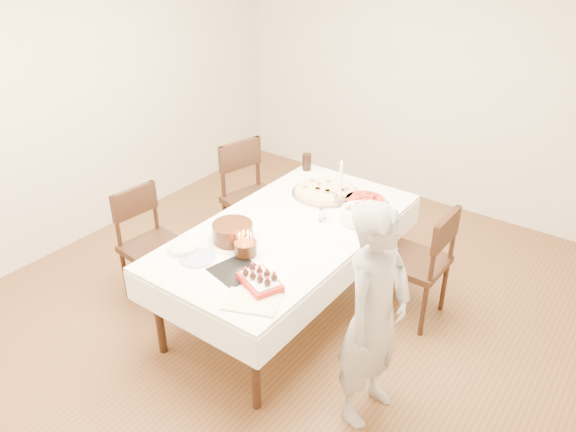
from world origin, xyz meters
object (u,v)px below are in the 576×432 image
Objects in this scene: dining_table at (288,269)px; pizza_white at (326,191)px; cola_glass at (307,162)px; taper_candle at (341,183)px; pasta_bowl at (360,215)px; birthday_cake at (245,244)px; person at (374,317)px; chair_left_dessert at (155,248)px; chair_left_savory at (256,201)px; chair_right_savory at (415,262)px; strawberry_box at (260,281)px; pizza_pepperoni at (365,201)px; layer_cake at (233,233)px.

pizza_white reaches higher than dining_table.
dining_table is 3.78× the size of pizza_white.
taper_candle is at bearing -34.34° from cola_glass.
pasta_bowl reaches higher than pizza_white.
dining_table is at bearing -103.05° from taper_candle.
pasta_bowl is 0.96m from birthday_cake.
chair_left_dessert is at bearing 93.33° from person.
dining_table is 0.66m from birthday_cake.
chair_left_savory reaches higher than cola_glass.
taper_candle is (0.20, -0.11, 0.18)m from pizza_white.
chair_right_savory is 3.30× the size of strawberry_box.
taper_candle is at bearing 81.93° from birthday_cake.
chair_right_savory is 1.36m from strawberry_box.
dining_table is 14.11× the size of cola_glass.
pasta_bowl is 0.73× the size of taper_candle.
pasta_bowl reaches higher than pizza_pepperoni.
chair_right_savory is 3.29× the size of pasta_bowl.
pizza_white is 3.62× the size of birthday_cake.
taper_candle is 1.24m from strawberry_box.
chair_right_savory is at bearing 33.09° from dining_table.
pizza_white is 1.11m from birthday_cake.
layer_cake is at bearing -109.63° from taper_candle.
chair_left_dessert is 3.25× the size of strawberry_box.
cola_glass reaches higher than dining_table.
pizza_pepperoni is 1.04× the size of layer_cake.
layer_cake is 0.20m from birthday_cake.
chair_right_savory reaches higher than pizza_pepperoni.
dining_table is 2.27× the size of chair_left_dessert.
chair_right_savory is at bearing -0.23° from taper_candle.
chair_left_dessert is 1.46m from pizza_white.
taper_candle reaches higher than cola_glass.
taper_candle is 2.64× the size of cola_glass.
layer_cake reaches higher than dining_table.
chair_left_savory is at bearing -179.99° from chair_right_savory.
strawberry_box reaches higher than dining_table.
birthday_cake is at bearing -71.78° from cola_glass.
dining_table is 0.70m from pasta_bowl.
chair_left_savory reaches higher than birthday_cake.
dining_table is at bearing 112.58° from strawberry_box.
chair_left_savory is at bearing 173.40° from pasta_bowl.
strawberry_box reaches higher than pizza_white.
person is 1.40m from taper_candle.
pasta_bowl is at bearing -26.85° from pizza_white.
person is at bearing -27.38° from dining_table.
layer_cake is 0.57m from strawberry_box.
chair_left_dessert reaches higher than pizza_white.
chair_left_savory is 6.61× the size of birthday_cake.
person is (1.01, -0.53, 0.37)m from dining_table.
person reaches higher than chair_left_savory.
chair_right_savory is 0.83m from taper_candle.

